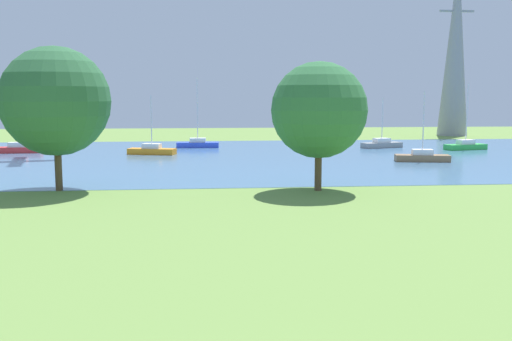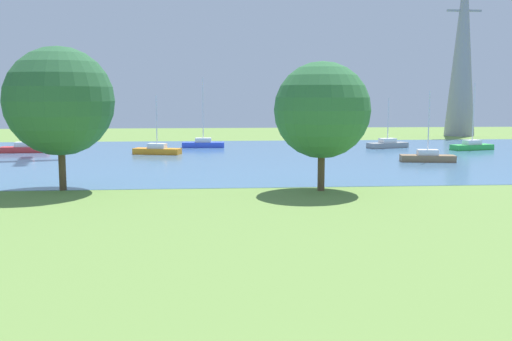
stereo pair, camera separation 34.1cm
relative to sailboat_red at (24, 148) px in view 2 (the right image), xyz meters
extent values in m
plane|color=olive|center=(21.34, -33.71, -0.45)|extent=(160.00, 160.00, 0.00)
cube|color=teal|center=(21.34, -5.71, -0.44)|extent=(140.00, 40.00, 0.02)
cube|color=red|center=(0.00, 0.00, -0.13)|extent=(4.85, 1.66, 0.60)
cube|color=white|center=(0.00, 0.00, 0.42)|extent=(1.83, 1.16, 0.50)
cylinder|color=silver|center=(0.00, 0.00, 2.72)|extent=(0.10, 0.10, 5.10)
cube|color=gray|center=(39.72, 2.33, -0.13)|extent=(5.03, 2.94, 0.60)
cube|color=white|center=(39.72, 2.33, 0.42)|extent=(2.06, 1.61, 0.50)
cylinder|color=silver|center=(39.72, 2.33, 2.72)|extent=(0.10, 0.10, 5.09)
cube|color=blue|center=(18.70, 4.58, -0.13)|extent=(4.86, 1.72, 0.60)
cube|color=white|center=(18.70, 4.58, 0.42)|extent=(1.85, 1.18, 0.50)
cylinder|color=silver|center=(18.70, 4.58, 3.87)|extent=(0.10, 0.10, 7.39)
cube|color=brown|center=(39.04, -11.84, -0.13)|extent=(4.99, 2.35, 0.60)
cube|color=white|center=(39.04, -11.84, 0.42)|extent=(1.97, 1.41, 0.50)
cylinder|color=silver|center=(39.04, -11.84, 3.03)|extent=(0.10, 0.10, 5.73)
cube|color=green|center=(48.22, -0.90, -0.13)|extent=(5.02, 2.69, 0.60)
cube|color=white|center=(48.22, -0.90, 0.42)|extent=(2.02, 1.53, 0.50)
cylinder|color=silver|center=(48.22, -0.90, 3.53)|extent=(0.10, 0.10, 6.72)
cube|color=orange|center=(14.09, -2.98, -0.13)|extent=(5.03, 2.74, 0.60)
cube|color=white|center=(14.09, -2.98, 0.42)|extent=(2.03, 1.55, 0.50)
cylinder|color=silver|center=(14.09, -2.98, 2.85)|extent=(0.10, 0.10, 5.35)
cylinder|color=brown|center=(10.17, -25.56, 1.16)|extent=(0.44, 0.44, 3.22)
sphere|color=#2E643A|center=(10.17, -25.56, 5.14)|extent=(6.76, 6.76, 6.76)
cylinder|color=brown|center=(26.39, -27.03, 1.03)|extent=(0.44, 0.44, 2.95)
sphere|color=#316D3D|center=(26.39, -27.03, 4.60)|extent=(5.99, 5.99, 5.99)
cone|color=gray|center=(56.84, 22.25, 12.89)|extent=(4.40, 4.40, 26.67)
cube|color=gray|center=(56.84, 22.25, 17.89)|extent=(5.20, 0.30, 0.30)
camera|label=1|loc=(19.12, -62.84, 5.45)|focal=41.00mm
camera|label=2|loc=(19.46, -62.87, 5.45)|focal=41.00mm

